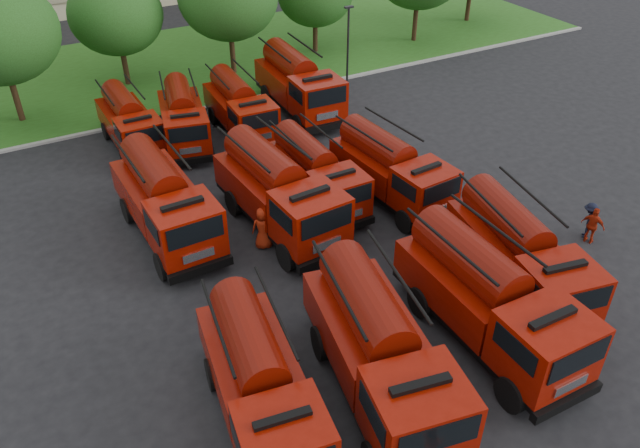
# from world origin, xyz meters

# --- Properties ---
(ground) EXTENTS (140.00, 140.00, 0.00)m
(ground) POSITION_xyz_m (0.00, 0.00, 0.00)
(ground) COLOR black
(ground) RESTS_ON ground
(lawn) EXTENTS (70.00, 16.00, 0.12)m
(lawn) POSITION_xyz_m (0.00, 26.00, 0.06)
(lawn) COLOR #245015
(lawn) RESTS_ON ground
(curb) EXTENTS (70.00, 0.30, 0.14)m
(curb) POSITION_xyz_m (0.00, 17.90, 0.07)
(curb) COLOR gray
(curb) RESTS_ON ground
(tree_3) EXTENTS (5.88, 5.88, 7.19)m
(tree_3) POSITION_xyz_m (-1.00, 24.00, 4.68)
(tree_3) COLOR #382314
(tree_3) RESTS_ON ground
(lamp_post_1) EXTENTS (0.60, 0.25, 5.11)m
(lamp_post_1) POSITION_xyz_m (12.00, 17.20, 2.90)
(lamp_post_1) COLOR black
(lamp_post_1) RESTS_ON ground
(fire_truck_0) EXTENTS (3.46, 7.41, 3.25)m
(fire_truck_0) POSITION_xyz_m (-4.41, -4.98, 1.63)
(fire_truck_0) COLOR black
(fire_truck_0) RESTS_ON ground
(fire_truck_1) EXTENTS (4.16, 8.32, 3.62)m
(fire_truck_1) POSITION_xyz_m (-0.64, -5.77, 1.82)
(fire_truck_1) COLOR black
(fire_truck_1) RESTS_ON ground
(fire_truck_2) EXTENTS (3.04, 8.00, 3.62)m
(fire_truck_2) POSITION_xyz_m (3.98, -5.57, 1.82)
(fire_truck_2) COLOR black
(fire_truck_2) RESTS_ON ground
(fire_truck_3) EXTENTS (3.92, 7.75, 3.37)m
(fire_truck_3) POSITION_xyz_m (6.87, -4.04, 1.70)
(fire_truck_3) COLOR black
(fire_truck_3) RESTS_ON ground
(fire_truck_4) EXTENTS (3.02, 7.79, 3.51)m
(fire_truck_4) POSITION_xyz_m (-3.88, 6.02, 1.77)
(fire_truck_4) COLOR black
(fire_truck_4) RESTS_ON ground
(fire_truck_5) EXTENTS (3.33, 8.07, 3.60)m
(fire_truck_5) POSITION_xyz_m (0.68, 4.26, 1.81)
(fire_truck_5) COLOR black
(fire_truck_5) RESTS_ON ground
(fire_truck_6) EXTENTS (2.49, 6.70, 3.04)m
(fire_truck_6) POSITION_xyz_m (3.09, 5.29, 1.53)
(fire_truck_6) COLOR black
(fire_truck_6) RESTS_ON ground
(fire_truck_7) EXTENTS (3.03, 7.23, 3.21)m
(fire_truck_7) POSITION_xyz_m (6.31, 3.80, 1.62)
(fire_truck_7) COLOR black
(fire_truck_7) RESTS_ON ground
(fire_truck_8) EXTENTS (2.44, 6.46, 2.92)m
(fire_truck_8) POSITION_xyz_m (-3.05, 15.12, 1.47)
(fire_truck_8) COLOR black
(fire_truck_8) RESTS_ON ground
(fire_truck_9) EXTENTS (3.69, 6.96, 3.01)m
(fire_truck_9) POSITION_xyz_m (-0.33, 14.19, 1.52)
(fire_truck_9) COLOR black
(fire_truck_9) RESTS_ON ground
(fire_truck_10) EXTENTS (2.74, 6.84, 3.06)m
(fire_truck_10) POSITION_xyz_m (2.91, 13.92, 1.54)
(fire_truck_10) COLOR black
(fire_truck_10) RESTS_ON ground
(fire_truck_11) EXTENTS (3.20, 8.00, 3.58)m
(fire_truck_11) POSITION_xyz_m (7.07, 14.73, 1.80)
(fire_truck_11) COLOR black
(fire_truck_11) RESTS_ON ground
(firefighter_0) EXTENTS (0.85, 0.81, 1.88)m
(firefighter_0) POSITION_xyz_m (6.01, -7.20, 0.00)
(firefighter_0) COLOR black
(firefighter_0) RESTS_ON ground
(firefighter_2) EXTENTS (0.90, 1.15, 1.73)m
(firefighter_2) POSITION_xyz_m (11.96, -3.38, 0.00)
(firefighter_2) COLOR #9E210C
(firefighter_2) RESTS_ON ground
(firefighter_3) EXTENTS (1.20, 1.13, 1.69)m
(firefighter_3) POSITION_xyz_m (12.15, -2.99, 0.00)
(firefighter_3) COLOR black
(firefighter_3) RESTS_ON ground
(firefighter_4) EXTENTS (1.13, 0.97, 1.95)m
(firefighter_4) POSITION_xyz_m (-0.61, 3.17, 0.00)
(firefighter_4) COLOR #9E210C
(firefighter_4) RESTS_ON ground
(firefighter_5) EXTENTS (1.66, 1.03, 1.66)m
(firefighter_5) POSITION_xyz_m (8.97, 2.44, 0.00)
(firefighter_5) COLOR #9E210C
(firefighter_5) RESTS_ON ground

